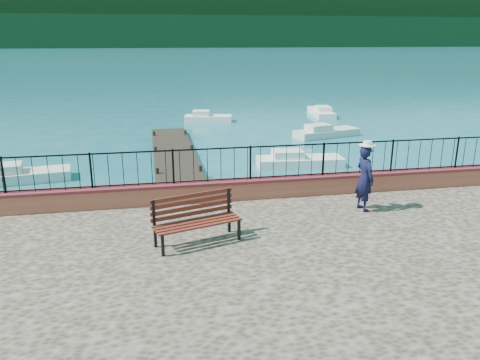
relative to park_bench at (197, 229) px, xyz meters
name	(u,v)px	position (x,y,z in m)	size (l,w,h in m)	color
ground	(297,299)	(2.14, -0.89, -1.53)	(2000.00, 2000.00, 0.00)	#19596B
parapet	(260,188)	(2.14, 2.81, -0.04)	(28.00, 0.46, 0.58)	#AE593E
railing	(261,163)	(2.14, 2.81, 0.73)	(27.00, 0.05, 0.95)	black
dock	(176,164)	(0.14, 11.11, -1.38)	(2.00, 16.00, 0.30)	#2D231C
far_forest	(150,32)	(2.14, 299.11, 7.47)	(900.00, 60.00, 18.00)	black
foothills	(149,14)	(2.14, 359.11, 20.47)	(900.00, 120.00, 44.00)	black
companion_hill	(330,42)	(222.14, 559.11, -1.53)	(448.00, 384.00, 180.00)	#142D23
park_bench	(197,229)	(0.00, 0.00, 0.00)	(2.10, 1.20, 1.11)	black
person	(365,178)	(4.65, 1.29, 0.57)	(0.65, 0.43, 1.79)	black
hat	(367,143)	(4.65, 1.29, 1.53)	(0.44, 0.44, 0.12)	white
boat_0	(20,172)	(-6.31, 10.04, -1.13)	(3.93, 1.30, 0.80)	silver
boat_1	(300,158)	(5.77, 10.13, -1.13)	(3.92, 1.30, 0.80)	white
boat_2	(327,130)	(9.46, 16.34, -1.13)	(4.04, 1.30, 0.80)	silver
boat_4	(208,116)	(3.13, 22.90, -1.13)	(3.29, 1.30, 0.80)	silver
boat_5	(321,110)	(11.97, 24.02, -1.13)	(4.22, 1.30, 0.80)	white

